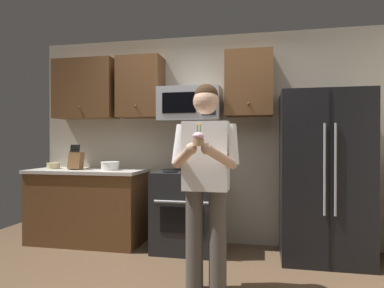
# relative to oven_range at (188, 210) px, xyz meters

# --- Properties ---
(wall_back) EXTENTS (4.40, 0.10, 2.60)m
(wall_back) POSITION_rel_oven_range_xyz_m (0.15, 0.39, 0.84)
(wall_back) COLOR #B7AD99
(wall_back) RESTS_ON ground
(oven_range) EXTENTS (0.76, 0.70, 0.93)m
(oven_range) POSITION_rel_oven_range_xyz_m (0.00, 0.00, 0.00)
(oven_range) COLOR black
(oven_range) RESTS_ON ground
(microwave) EXTENTS (0.74, 0.41, 0.40)m
(microwave) POSITION_rel_oven_range_xyz_m (0.00, 0.12, 1.26)
(microwave) COLOR #9EA0A5
(refrigerator) EXTENTS (0.90, 0.75, 1.80)m
(refrigerator) POSITION_rel_oven_range_xyz_m (1.50, -0.04, 0.44)
(refrigerator) COLOR black
(refrigerator) RESTS_ON ground
(cabinet_row_upper) EXTENTS (2.78, 0.36, 0.76)m
(cabinet_row_upper) POSITION_rel_oven_range_xyz_m (-0.57, 0.17, 1.49)
(cabinet_row_upper) COLOR brown
(counter_left) EXTENTS (1.44, 0.66, 0.92)m
(counter_left) POSITION_rel_oven_range_xyz_m (-1.30, 0.02, 0.00)
(counter_left) COLOR brown
(counter_left) RESTS_ON ground
(knife_block) EXTENTS (0.16, 0.15, 0.32)m
(knife_block) POSITION_rel_oven_range_xyz_m (-1.43, -0.03, 0.58)
(knife_block) COLOR brown
(knife_block) RESTS_ON counter_left
(bowl_large_white) EXTENTS (0.23, 0.23, 0.10)m
(bowl_large_white) POSITION_rel_oven_range_xyz_m (-0.97, -0.03, 0.51)
(bowl_large_white) COLOR white
(bowl_large_white) RESTS_ON counter_left
(bowl_small_colored) EXTENTS (0.17, 0.17, 0.08)m
(bowl_small_colored) POSITION_rel_oven_range_xyz_m (-1.79, 0.04, 0.50)
(bowl_small_colored) COLOR beige
(bowl_small_colored) RESTS_ON counter_left
(person) EXTENTS (0.60, 0.48, 1.76)m
(person) POSITION_rel_oven_range_xyz_m (0.39, -1.08, 0.53)
(person) COLOR #4C4742
(person) RESTS_ON ground
(cupcake) EXTENTS (0.09, 0.09, 0.17)m
(cupcake) POSITION_rel_oven_range_xyz_m (0.39, -1.41, 0.83)
(cupcake) COLOR #A87F56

